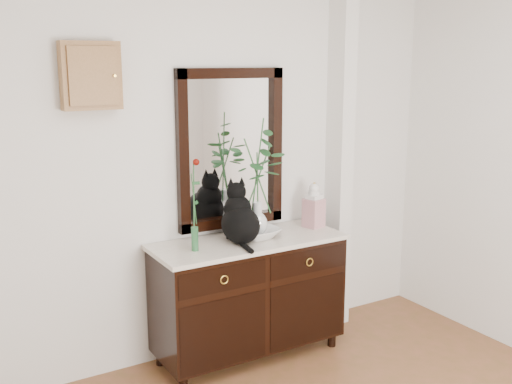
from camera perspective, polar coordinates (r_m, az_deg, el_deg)
wall_back at (r=4.12m, az=-3.69°, el=2.78°), size 3.60×0.04×2.70m
pilaster at (r=4.59m, az=7.97°, el=3.68°), size 0.12×0.20×2.70m
sideboard at (r=4.19m, az=-0.71°, el=-9.48°), size 1.33×0.52×0.82m
wall_mirror at (r=4.14m, az=-2.39°, el=4.10°), size 0.80×0.06×1.10m
key_cabinet at (r=3.72m, az=-15.47°, el=10.63°), size 0.35×0.10×0.40m
cat at (r=3.96m, az=-1.49°, el=-2.00°), size 0.34×0.39×0.41m
lotus_bowl at (r=4.09m, az=0.14°, el=-3.93°), size 0.33×0.33×0.07m
vase_branches at (r=4.00m, az=0.14°, el=1.45°), size 0.47×0.47×0.81m
bud_vase_rose at (r=3.78m, az=-5.92°, el=-1.21°), size 0.09×0.09×0.60m
ginger_jar at (r=4.36m, az=5.53°, el=-1.19°), size 0.15×0.15×0.34m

